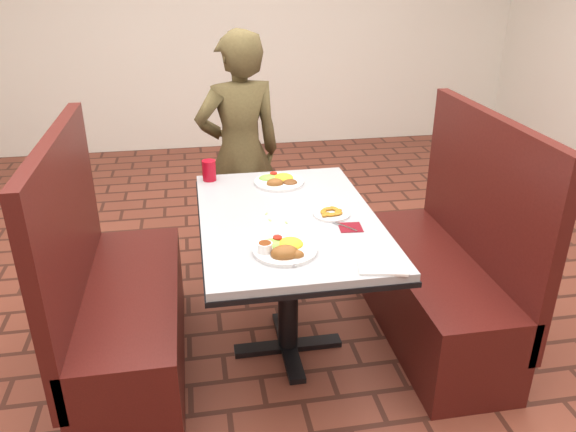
# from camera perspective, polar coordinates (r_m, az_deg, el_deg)

# --- Properties ---
(dining_table) EXTENTS (0.81, 1.21, 0.75)m
(dining_table) POSITION_cam_1_polar(r_m,az_deg,el_deg) (2.62, -0.00, -1.91)
(dining_table) COLOR #ABADB0
(dining_table) RESTS_ON ground
(booth_bench_left) EXTENTS (0.47, 1.20, 1.17)m
(booth_bench_left) POSITION_cam_1_polar(r_m,az_deg,el_deg) (2.77, -16.68, -9.12)
(booth_bench_left) COLOR #4E1612
(booth_bench_left) RESTS_ON ground
(booth_bench_right) EXTENTS (0.47, 1.20, 1.17)m
(booth_bench_right) POSITION_cam_1_polar(r_m,az_deg,el_deg) (3.00, 15.30, -6.21)
(booth_bench_right) COLOR #4E1612
(booth_bench_right) RESTS_ON ground
(diner_person) EXTENTS (0.61, 0.47, 1.48)m
(diner_person) POSITION_cam_1_polar(r_m,az_deg,el_deg) (3.46, -4.90, 6.29)
(diner_person) COLOR brown
(diner_person) RESTS_ON ground
(near_dinner_plate) EXTENTS (0.26, 0.26, 0.08)m
(near_dinner_plate) POSITION_cam_1_polar(r_m,az_deg,el_deg) (2.24, -0.44, -3.10)
(near_dinner_plate) COLOR white
(near_dinner_plate) RESTS_ON dining_table
(far_dinner_plate) EXTENTS (0.26, 0.26, 0.07)m
(far_dinner_plate) POSITION_cam_1_polar(r_m,az_deg,el_deg) (2.95, -0.93, 3.80)
(far_dinner_plate) COLOR white
(far_dinner_plate) RESTS_ON dining_table
(plantain_plate) EXTENTS (0.17, 0.17, 0.03)m
(plantain_plate) POSITION_cam_1_polar(r_m,az_deg,el_deg) (2.58, 4.45, 0.28)
(plantain_plate) COLOR white
(plantain_plate) RESTS_ON dining_table
(maroon_napkin) EXTENTS (0.11, 0.11, 0.00)m
(maroon_napkin) POSITION_cam_1_polar(r_m,az_deg,el_deg) (2.48, 6.36, -1.15)
(maroon_napkin) COLOR maroon
(maroon_napkin) RESTS_ON dining_table
(spoon_utensil) EXTENTS (0.09, 0.11, 0.00)m
(spoon_utensil) POSITION_cam_1_polar(r_m,az_deg,el_deg) (2.48, 5.79, -1.06)
(spoon_utensil) COLOR silver
(spoon_utensil) RESTS_ON dining_table
(red_tumbler) EXTENTS (0.07, 0.07, 0.11)m
(red_tumbler) POSITION_cam_1_polar(r_m,az_deg,el_deg) (3.01, -8.02, 4.61)
(red_tumbler) COLOR #B20B1B
(red_tumbler) RESTS_ON dining_table
(paper_napkin) EXTENTS (0.21, 0.17, 0.01)m
(paper_napkin) POSITION_cam_1_polar(r_m,az_deg,el_deg) (2.18, 9.54, -5.02)
(paper_napkin) COLOR white
(paper_napkin) RESTS_ON dining_table
(knife_utensil) EXTENTS (0.02, 0.18, 0.00)m
(knife_utensil) POSITION_cam_1_polar(r_m,az_deg,el_deg) (2.22, 0.31, -3.91)
(knife_utensil) COLOR #B9B9BD
(knife_utensil) RESTS_ON dining_table
(fork_utensil) EXTENTS (0.03, 0.13, 0.00)m
(fork_utensil) POSITION_cam_1_polar(r_m,az_deg,el_deg) (2.23, -0.34, -3.81)
(fork_utensil) COLOR silver
(fork_utensil) RESTS_ON dining_table
(lettuce_shreds) EXTENTS (0.28, 0.32, 0.00)m
(lettuce_shreds) POSITION_cam_1_polar(r_m,az_deg,el_deg) (2.63, 0.63, 0.62)
(lettuce_shreds) COLOR #9BC24D
(lettuce_shreds) RESTS_ON dining_table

